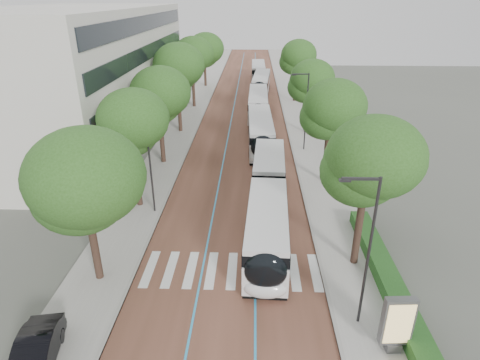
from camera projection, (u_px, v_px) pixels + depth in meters
name	position (u px, v px, depth m)	size (l,w,h in m)	color
ground	(228.00, 281.00, 23.28)	(160.00, 160.00, 0.00)	#51544C
road	(244.00, 107.00, 59.58)	(11.00, 140.00, 0.02)	brown
sidewalk_left	(194.00, 106.00, 59.80)	(4.00, 140.00, 0.12)	#9A9792
sidewalk_right	(295.00, 107.00, 59.33)	(4.00, 140.00, 0.12)	#9A9792
kerb_left	(207.00, 106.00, 59.74)	(0.20, 140.00, 0.14)	gray
kerb_right	(282.00, 107.00, 59.39)	(0.20, 140.00, 0.14)	gray
zebra_crossing	(232.00, 270.00, 24.18)	(10.55, 3.60, 0.01)	silver
lane_line_left	(234.00, 107.00, 59.63)	(0.12, 126.00, 0.01)	#2993CD
lane_line_right	(255.00, 107.00, 59.53)	(0.12, 126.00, 0.01)	#2993CD
office_building	(74.00, 72.00, 46.38)	(18.11, 40.00, 14.00)	beige
hedge	(387.00, 277.00, 22.78)	(1.20, 14.00, 0.80)	#1D4518
streetlight_near	(366.00, 243.00, 18.34)	(1.82, 0.20, 8.00)	#29292B
streetlight_far	(305.00, 106.00, 41.03)	(1.82, 0.20, 8.00)	#29292B
lamp_post_left	(150.00, 162.00, 29.01)	(0.14, 0.14, 8.00)	#29292B
trees_left	(175.00, 79.00, 45.10)	(6.43, 61.29, 9.85)	black
trees_right	(317.00, 91.00, 40.32)	(5.35, 47.34, 8.86)	black
lead_bus	(268.00, 202.00, 28.70)	(3.32, 18.49, 3.20)	black
bus_queued_0	(260.00, 133.00, 43.19)	(2.83, 12.46, 3.20)	silver
bus_queued_1	(258.00, 105.00, 54.38)	(2.68, 12.43, 3.20)	silver
bus_queued_2	(261.00, 84.00, 66.77)	(3.33, 12.54, 3.20)	silver
bus_queued_3	(258.00, 72.00, 77.50)	(2.60, 12.41, 3.20)	silver
ad_panel	(397.00, 324.00, 18.01)	(1.46, 0.59, 2.98)	#59595B
parked_car	(35.00, 355.00, 17.46)	(1.55, 4.45, 1.47)	black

